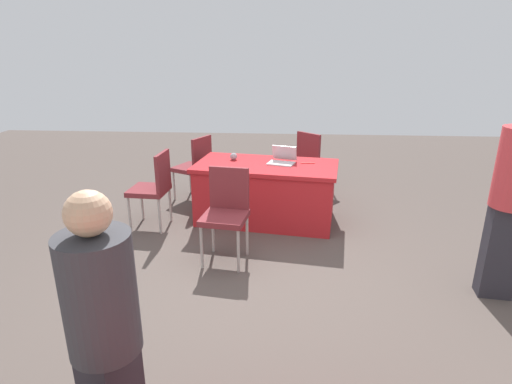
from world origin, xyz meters
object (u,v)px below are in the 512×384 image
at_px(table_foreground, 266,192).
at_px(chair_tucked_left, 313,159).
at_px(scissors_red, 308,163).
at_px(chair_near_front, 154,185).
at_px(chair_by_pillar, 195,164).
at_px(chair_aisle, 226,209).
at_px(yarn_ball, 234,156).
at_px(laptop_silver, 282,160).
at_px(person_presenter, 105,330).

relative_size(table_foreground, chair_tucked_left, 1.96).
bearing_deg(scissors_red, chair_near_front, 9.04).
relative_size(chair_by_pillar, scissors_red, 5.23).
bearing_deg(chair_tucked_left, chair_aisle, -73.02).
bearing_deg(yarn_ball, chair_aisle, 93.15).
bearing_deg(chair_aisle, chair_near_front, -29.60).
bearing_deg(chair_tucked_left, chair_by_pillar, -125.43).
xyz_separation_m(laptop_silver, scissors_red, (-0.32, -0.01, -0.04)).
distance_m(laptop_silver, scissors_red, 0.33).
xyz_separation_m(chair_aisle, yarn_ball, (0.07, -1.26, 0.23)).
xyz_separation_m(table_foreground, scissors_red, (-0.52, -0.07, 0.38)).
bearing_deg(person_presenter, laptop_silver, -177.79).
xyz_separation_m(laptop_silver, yarn_ball, (0.63, -0.12, 0.01)).
relative_size(chair_aisle, yarn_ball, 10.78).
bearing_deg(yarn_ball, person_presenter, 87.08).
relative_size(person_presenter, scissors_red, 8.70).
xyz_separation_m(chair_near_front, chair_aisle, (-0.99, 0.76, 0.02)).
bearing_deg(scissors_red, yarn_ball, -9.03).
xyz_separation_m(chair_tucked_left, chair_by_pillar, (1.71, 0.37, -0.01)).
height_order(laptop_silver, scissors_red, laptop_silver).
bearing_deg(chair_near_front, yarn_ball, -57.63).
bearing_deg(chair_aisle, laptop_silver, -108.05).
bearing_deg(chair_near_front, laptop_silver, -72.21).
bearing_deg(person_presenter, chair_tucked_left, 179.51).
distance_m(table_foreground, chair_aisle, 1.16).
distance_m(chair_near_front, scissors_red, 1.92).
relative_size(chair_tucked_left, chair_aisle, 0.98).
xyz_separation_m(table_foreground, person_presenter, (0.62, 3.43, 0.49)).
height_order(table_foreground, yarn_ball, yarn_ball).
height_order(chair_near_front, scissors_red, chair_near_front).
bearing_deg(chair_near_front, chair_tucked_left, -51.09).
height_order(chair_aisle, laptop_silver, chair_aisle).
distance_m(chair_tucked_left, person_presenter, 4.70).
bearing_deg(chair_by_pillar, chair_near_front, -170.17).
relative_size(table_foreground, person_presenter, 1.20).
xyz_separation_m(chair_by_pillar, yarn_ball, (-0.62, 0.53, 0.26)).
bearing_deg(scissors_red, chair_aisle, 49.92).
relative_size(chair_near_front, chair_by_pillar, 1.01).
height_order(chair_aisle, scissors_red, chair_aisle).
xyz_separation_m(table_foreground, laptop_silver, (-0.20, -0.06, 0.41)).
xyz_separation_m(chair_near_front, scissors_red, (-1.87, -0.39, 0.21)).
distance_m(chair_by_pillar, laptop_silver, 1.43).
relative_size(chair_near_front, person_presenter, 0.61).
bearing_deg(chair_aisle, chair_tucked_left, -107.27).
height_order(chair_tucked_left, person_presenter, person_presenter).
height_order(yarn_ball, scissors_red, yarn_ball).
bearing_deg(chair_tucked_left, scissors_red, -55.60).
distance_m(table_foreground, chair_near_front, 1.40).
height_order(chair_near_front, person_presenter, person_presenter).
distance_m(chair_aisle, person_presenter, 2.39).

